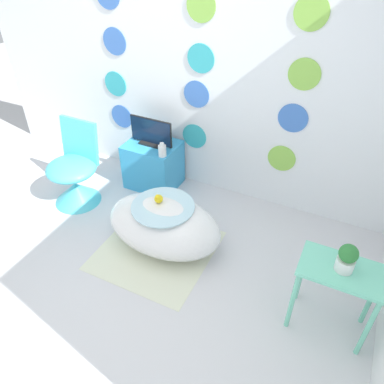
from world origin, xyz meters
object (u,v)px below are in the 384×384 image
object	(u,v)px
chair	(75,178)
tv	(151,133)
bathtub	(164,225)
vase	(162,150)
potted_plant_left	(347,258)

from	to	relation	value
chair	tv	bearing A→B (deg)	46.46
bathtub	chair	size ratio (longest dim) A/B	1.24
vase	potted_plant_left	distance (m)	1.89
bathtub	vase	distance (m)	0.74
potted_plant_left	bathtub	bearing A→B (deg)	172.16
bathtub	potted_plant_left	distance (m)	1.46
bathtub	vase	xyz separation A→B (m)	(-0.33, 0.59, 0.32)
chair	potted_plant_left	size ratio (longest dim) A/B	4.08
tv	vase	size ratio (longest dim) A/B	3.25
tv	vase	world-z (taller)	tv
tv	vase	bearing A→B (deg)	-35.80
chair	bathtub	bearing A→B (deg)	-8.73
bathtub	chair	world-z (taller)	chair
chair	tv	size ratio (longest dim) A/B	1.80
vase	bathtub	bearing A→B (deg)	-60.33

